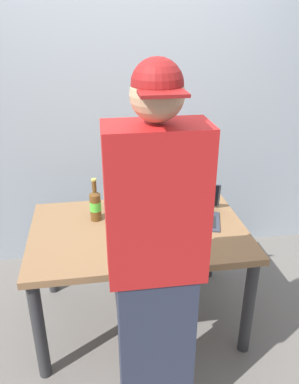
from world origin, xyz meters
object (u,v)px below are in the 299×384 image
object	(u,v)px
laptop	(195,211)
person_figure	(156,269)
beer_bottle_amber	(108,193)
beer_bottle_green	(95,205)

from	to	relation	value
laptop	person_figure	xyz separation A→B (m)	(-0.41, -0.81, 0.16)
laptop	beer_bottle_amber	bearing A→B (deg)	160.36
laptop	beer_bottle_amber	size ratio (longest dim) A/B	1.32
laptop	beer_bottle_amber	xyz separation A→B (m)	(-0.56, 0.20, 0.08)
person_figure	laptop	bearing A→B (deg)	63.28
beer_bottle_amber	person_figure	xyz separation A→B (m)	(0.15, -1.01, 0.08)
beer_bottle_green	person_figure	xyz separation A→B (m)	(0.25, -0.87, 0.10)
person_figure	beer_bottle_green	bearing A→B (deg)	105.73
laptop	beer_bottle_green	distance (m)	0.66
laptop	person_figure	distance (m)	0.92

